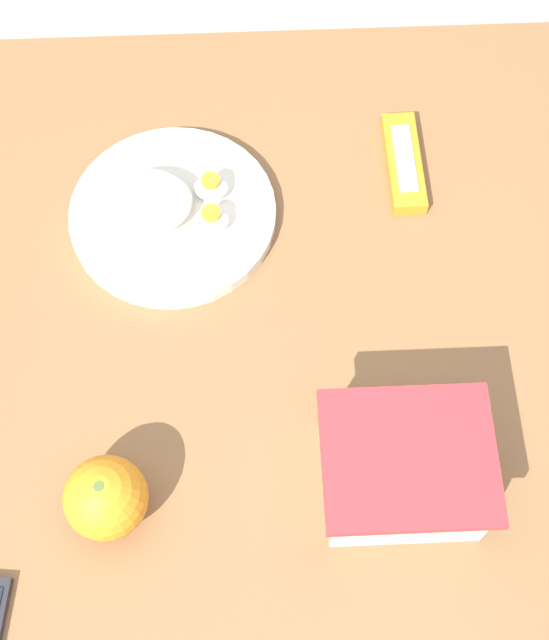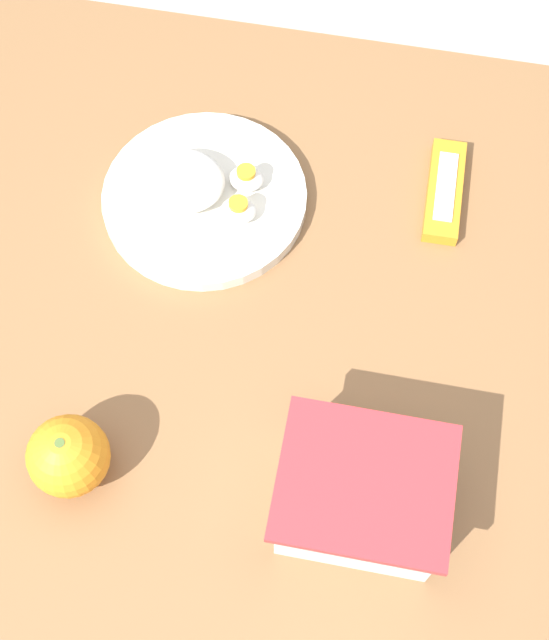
{
  "view_description": "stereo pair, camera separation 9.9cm",
  "coord_description": "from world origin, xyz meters",
  "views": [
    {
      "loc": [
        -0.02,
        0.41,
        1.63
      ],
      "look_at": [
        -0.04,
        -0.02,
        0.73
      ],
      "focal_mm": 50.0,
      "sensor_mm": 36.0,
      "label": 1
    },
    {
      "loc": [
        -0.12,
        0.41,
        1.63
      ],
      "look_at": [
        -0.04,
        -0.02,
        0.73
      ],
      "focal_mm": 50.0,
      "sensor_mm": 36.0,
      "label": 2
    }
  ],
  "objects": [
    {
      "name": "table",
      "position": [
        0.0,
        0.0,
        0.6
      ],
      "size": [
        0.93,
        0.96,
        0.7
      ],
      "color": "brown",
      "rests_on": "ground_plane"
    },
    {
      "name": "rice_plate",
      "position": [
        0.08,
        -0.18,
        0.72
      ],
      "size": [
        0.25,
        0.25,
        0.06
      ],
      "color": "silver",
      "rests_on": "table"
    },
    {
      "name": "orange_fruit",
      "position": [
        0.14,
        0.18,
        0.75
      ],
      "size": [
        0.09,
        0.09,
        0.09
      ],
      "color": "orange",
      "rests_on": "table"
    },
    {
      "name": "candy_bar",
      "position": [
        -0.21,
        -0.24,
        0.71
      ],
      "size": [
        0.04,
        0.14,
        0.02
      ],
      "color": "orange",
      "rests_on": "table"
    },
    {
      "name": "ground_plane",
      "position": [
        0.0,
        0.0,
        0.0
      ],
      "size": [
        10.0,
        10.0,
        0.0
      ],
      "primitive_type": "plane",
      "color": "#B2A899"
    },
    {
      "name": "food_container",
      "position": [
        -0.16,
        0.16,
        0.74
      ],
      "size": [
        0.17,
        0.15,
        0.09
      ],
      "color": "white",
      "rests_on": "table"
    }
  ]
}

